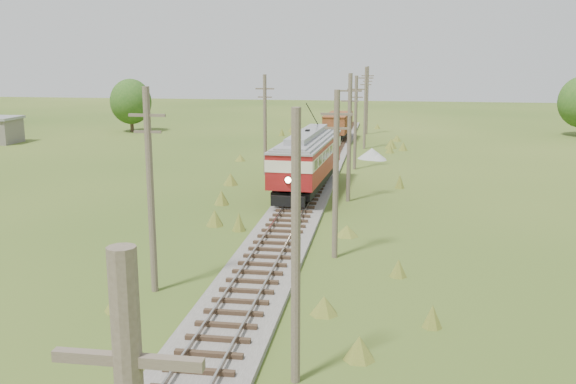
# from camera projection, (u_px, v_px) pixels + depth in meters

# --- Properties ---
(railbed_main) EXTENTS (3.60, 96.00, 0.57)m
(railbed_main) POSITION_uv_depth(u_px,v_px,m) (309.00, 189.00, 49.07)
(railbed_main) COLOR #605B54
(railbed_main) RESTS_ON ground
(streetcar) EXTENTS (4.00, 13.81, 6.27)m
(streetcar) POSITION_uv_depth(u_px,v_px,m) (307.00, 156.00, 47.64)
(streetcar) COLOR black
(streetcar) RESTS_ON ground
(gondola) EXTENTS (3.11, 8.27, 2.70)m
(gondola) POSITION_uv_depth(u_px,v_px,m) (338.00, 124.00, 76.72)
(gondola) COLOR black
(gondola) RESTS_ON ground
(gravel_pile) EXTENTS (2.92, 3.10, 1.06)m
(gravel_pile) POSITION_uv_depth(u_px,v_px,m) (373.00, 154.00, 63.92)
(gravel_pile) COLOR gray
(gravel_pile) RESTS_ON ground
(utility_pole_r_1) EXTENTS (0.30, 0.30, 8.80)m
(utility_pole_r_1) POSITION_uv_depth(u_px,v_px,m) (296.00, 251.00, 19.70)
(utility_pole_r_1) COLOR brown
(utility_pole_r_1) RESTS_ON ground
(utility_pole_r_2) EXTENTS (1.60, 0.30, 8.60)m
(utility_pole_r_2) POSITION_uv_depth(u_px,v_px,m) (336.00, 173.00, 32.23)
(utility_pole_r_2) COLOR brown
(utility_pole_r_2) RESTS_ON ground
(utility_pole_r_3) EXTENTS (1.60, 0.30, 9.00)m
(utility_pole_r_3) POSITION_uv_depth(u_px,v_px,m) (349.00, 137.00, 44.75)
(utility_pole_r_3) COLOR brown
(utility_pole_r_3) RESTS_ON ground
(utility_pole_r_4) EXTENTS (1.60, 0.30, 8.40)m
(utility_pole_r_4) POSITION_uv_depth(u_px,v_px,m) (356.00, 122.00, 57.41)
(utility_pole_r_4) COLOR brown
(utility_pole_r_4) RESTS_ON ground
(utility_pole_r_5) EXTENTS (1.60, 0.30, 8.90)m
(utility_pole_r_5) POSITION_uv_depth(u_px,v_px,m) (365.00, 107.00, 69.85)
(utility_pole_r_5) COLOR brown
(utility_pole_r_5) RESTS_ON ground
(utility_pole_r_6) EXTENTS (1.60, 0.30, 8.70)m
(utility_pole_r_6) POSITION_uv_depth(u_px,v_px,m) (367.00, 100.00, 82.46)
(utility_pole_r_6) COLOR brown
(utility_pole_r_6) RESTS_ON ground
(utility_pole_l_a) EXTENTS (1.60, 0.30, 9.00)m
(utility_pole_l_a) POSITION_uv_depth(u_px,v_px,m) (150.00, 189.00, 27.50)
(utility_pole_l_a) COLOR brown
(utility_pole_l_a) RESTS_ON ground
(utility_pole_l_b) EXTENTS (1.60, 0.30, 8.60)m
(utility_pole_l_b) POSITION_uv_depth(u_px,v_px,m) (265.00, 124.00, 54.63)
(utility_pole_l_b) COLOR brown
(utility_pole_l_b) RESTS_ON ground
(tree_mid_a) EXTENTS (5.46, 5.46, 7.03)m
(tree_mid_a) POSITION_uv_depth(u_px,v_px,m) (131.00, 102.00, 85.25)
(tree_mid_a) COLOR #38281C
(tree_mid_a) RESTS_ON ground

